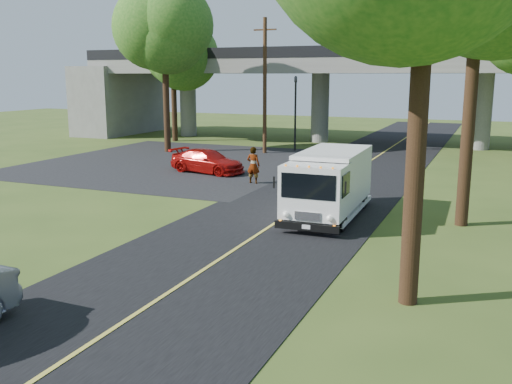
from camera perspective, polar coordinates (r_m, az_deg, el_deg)
The scene contains 12 objects.
ground at distance 14.98m, azimuth -7.25°, elevation -9.08°, with size 120.00×120.00×0.00m, color #384E1B.
road at distance 23.78m, azimuth 4.91°, elevation -1.20°, with size 7.00×90.00×0.02m, color black.
parking_lot at distance 35.51m, azimuth -8.06°, elevation 2.98°, with size 16.00×18.00×0.01m, color black.
lane_line at distance 23.78m, azimuth 4.91°, elevation -1.16°, with size 0.12×90.00×0.01m, color gold.
overpass at distance 44.65m, azimuth 13.99°, elevation 10.37°, with size 54.00×10.00×7.30m.
traffic_signal at distance 40.32m, azimuth 3.96°, elevation 8.65°, with size 0.18×0.22×5.20m.
utility_pole at distance 38.93m, azimuth 0.89°, elevation 10.62°, with size 1.60×0.26×9.00m.
tree_left_lot at distance 39.93m, azimuth -9.03°, elevation 15.26°, with size 5.60×5.50×10.50m.
tree_left_far at distance 46.58m, azimuth -8.23°, elevation 14.19°, with size 5.26×5.16×9.89m.
step_van at distance 21.47m, azimuth 7.34°, elevation 1.00°, with size 2.31×5.96×2.48m.
red_sedan at distance 31.40m, azimuth -4.89°, elevation 3.08°, with size 1.78×4.37×1.27m, color #A10C09.
pedestrian at distance 28.07m, azimuth -0.27°, elevation 2.69°, with size 0.67×0.44×1.83m, color gray.
Camera 1 is at (7.14, -12.07, 5.27)m, focal length 40.00 mm.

